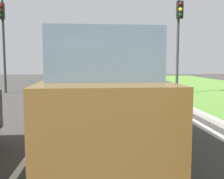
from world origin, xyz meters
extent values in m
plane|color=#383533|center=(0.00, 14.00, 0.00)|extent=(60.00, 60.00, 0.00)
cube|color=silver|center=(-0.70, 14.00, 0.00)|extent=(0.12, 32.00, 0.01)
cube|color=silver|center=(3.60, 14.00, 0.00)|extent=(0.12, 32.00, 0.01)
cube|color=#9E9B93|center=(4.10, 14.00, 0.06)|extent=(0.24, 48.00, 0.12)
cube|color=brown|center=(0.67, 8.55, 0.93)|extent=(2.03, 4.55, 1.10)
cube|color=slate|center=(0.68, 8.40, 1.88)|extent=(1.78, 2.75, 0.80)
cylinder|color=black|center=(-0.25, 10.05, 0.38)|extent=(0.24, 0.77, 0.76)
cylinder|color=black|center=(1.50, 10.10, 0.38)|extent=(0.24, 0.77, 0.76)
cylinder|color=black|center=(-0.16, 6.99, 0.38)|extent=(0.24, 0.77, 0.76)
cylinder|color=black|center=(1.59, 7.04, 0.38)|extent=(0.24, 0.77, 0.76)
cylinder|color=#2D2D2D|center=(5.07, 17.66, 2.55)|extent=(0.14, 0.14, 5.11)
cube|color=black|center=(5.07, 17.46, 4.53)|extent=(0.32, 0.24, 0.90)
sphere|color=#3F0F0F|center=(5.07, 17.33, 4.81)|extent=(0.20, 0.20, 0.20)
sphere|color=#F2AD19|center=(5.07, 17.33, 4.53)|extent=(0.20, 0.20, 0.20)
sphere|color=black|center=(5.07, 17.33, 4.25)|extent=(0.20, 0.20, 0.20)
cylinder|color=#2D2D2D|center=(-4.67, 19.32, 2.66)|extent=(0.14, 0.14, 5.31)
cube|color=black|center=(-4.67, 19.12, 4.66)|extent=(0.32, 0.24, 0.90)
sphere|color=red|center=(-4.67, 18.99, 4.94)|extent=(0.20, 0.20, 0.20)
sphere|color=#382B0C|center=(-4.67, 18.99, 4.66)|extent=(0.20, 0.20, 0.20)
sphere|color=black|center=(-4.67, 18.99, 4.38)|extent=(0.20, 0.20, 0.20)
cylinder|color=#2D2D2D|center=(0.22, 26.15, 2.36)|extent=(0.14, 0.14, 4.71)
cube|color=black|center=(0.22, 25.95, 3.97)|extent=(0.32, 0.24, 0.90)
sphere|color=#3F0F0F|center=(0.22, 25.82, 4.25)|extent=(0.20, 0.20, 0.20)
sphere|color=#382B0C|center=(0.22, 25.82, 3.97)|extent=(0.20, 0.20, 0.20)
sphere|color=green|center=(0.22, 25.82, 3.69)|extent=(0.20, 0.20, 0.20)
camera|label=1|loc=(0.55, 3.37, 1.76)|focal=42.65mm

